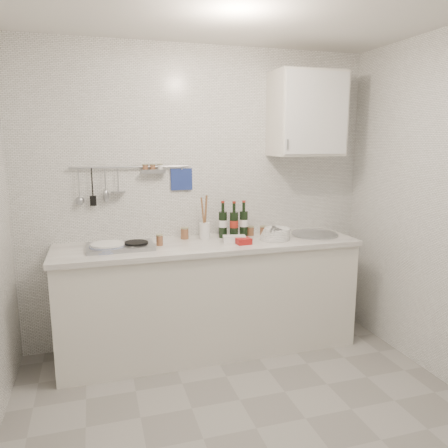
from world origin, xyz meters
name	(u,v)px	position (x,y,z in m)	size (l,w,h in m)	color
floor	(256,428)	(0.00, 0.00, 0.00)	(3.00, 3.00, 0.00)	gray
back_wall	(200,197)	(0.00, 1.40, 1.25)	(3.00, 0.02, 2.50)	silver
counter	(210,299)	(0.01, 1.10, 0.43)	(2.44, 0.64, 0.96)	silver
wall_rail	(129,179)	(-0.60, 1.37, 1.43)	(0.98, 0.09, 0.34)	#93969B
wall_cabinet	(307,114)	(0.90, 1.22, 1.95)	(0.60, 0.38, 0.70)	silver
plate_stack_hob	(106,247)	(-0.80, 1.07, 0.95)	(0.28, 0.27, 0.05)	#455A9D
plate_stack_sink	(276,234)	(0.57, 1.06, 0.96)	(0.27, 0.26, 0.10)	white
wine_bottles	(234,219)	(0.25, 1.22, 1.07)	(0.25, 0.12, 0.31)	black
butter_dish	(234,239)	(0.20, 1.05, 0.95)	(0.18, 0.09, 0.05)	white
strawberry_punnet	(243,241)	(0.25, 0.97, 0.94)	(0.11, 0.11, 0.05)	red
utensil_crock	(205,228)	(0.00, 1.25, 1.01)	(0.09, 0.09, 0.37)	white
jar_a	(185,233)	(-0.16, 1.29, 0.97)	(0.07, 0.07, 0.10)	brown
jar_b	(250,231)	(0.41, 1.25, 0.96)	(0.07, 0.07, 0.08)	brown
jar_c	(263,231)	(0.51, 1.21, 0.96)	(0.06, 0.06, 0.09)	brown
jar_d	(160,240)	(-0.40, 1.11, 0.97)	(0.06, 0.06, 0.09)	brown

